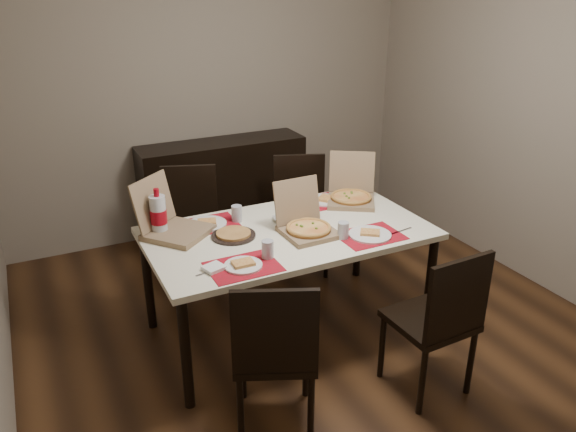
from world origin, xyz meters
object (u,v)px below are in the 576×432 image
object	(u,v)px
chair_near_right	(439,318)
soda_bottle	(159,215)
chair_far_right	(301,208)
chair_near_left	(275,350)
dip_bowl	(280,219)
sideboard	(224,189)
pizza_box_center	(306,225)
dining_table	(288,240)
chair_far_left	(191,222)

from	to	relation	value
chair_near_right	soda_bottle	size ratio (longest dim) A/B	3.00
chair_near_right	chair_far_right	distance (m)	1.77
soda_bottle	chair_near_left	bearing A→B (deg)	-75.81
dip_bowl	soda_bottle	size ratio (longest dim) A/B	0.34
sideboard	dip_bowl	bearing A→B (deg)	-95.16
chair_near_right	soda_bottle	distance (m)	1.79
sideboard	soda_bottle	bearing A→B (deg)	-123.71
pizza_box_center	dining_table	bearing A→B (deg)	135.48
dining_table	pizza_box_center	distance (m)	0.17
sideboard	dining_table	distance (m)	1.70
dip_bowl	soda_bottle	xyz separation A→B (m)	(-0.78, 0.14, 0.12)
pizza_box_center	dip_bowl	distance (m)	0.26
dining_table	pizza_box_center	bearing A→B (deg)	-44.52
chair_far_right	pizza_box_center	xyz separation A→B (m)	(-0.43, -0.90, 0.29)
chair_near_right	chair_far_right	world-z (taller)	same
sideboard	pizza_box_center	distance (m)	1.79
pizza_box_center	soda_bottle	distance (m)	0.93
chair_far_left	pizza_box_center	bearing A→B (deg)	-65.68
dining_table	soda_bottle	size ratio (longest dim) A/B	5.81
dining_table	chair_far_right	world-z (taller)	chair_far_right
pizza_box_center	soda_bottle	size ratio (longest dim) A/B	1.17
sideboard	chair_far_right	xyz separation A→B (m)	(0.35, -0.86, 0.06)
chair_near_right	pizza_box_center	bearing A→B (deg)	113.87
dining_table	soda_bottle	bearing A→B (deg)	158.31
soda_bottle	dip_bowl	bearing A→B (deg)	-10.04
chair_far_left	chair_far_right	world-z (taller)	same
sideboard	soda_bottle	world-z (taller)	soda_bottle
dining_table	chair_near_right	bearing A→B (deg)	-63.69
chair_near_right	chair_far_left	world-z (taller)	same
pizza_box_center	soda_bottle	bearing A→B (deg)	155.37
chair_near_left	pizza_box_center	world-z (taller)	pizza_box_center
pizza_box_center	sideboard	bearing A→B (deg)	87.63
chair_far_left	dip_bowl	xyz separation A→B (m)	(0.40, -0.78, 0.25)
chair_near_right	soda_bottle	xyz separation A→B (m)	(-1.23, 1.25, 0.37)
soda_bottle	sideboard	bearing A→B (deg)	56.29
sideboard	chair_far_right	world-z (taller)	chair_far_right
dining_table	chair_far_right	size ratio (longest dim) A/B	1.94
sideboard	chair_near_right	size ratio (longest dim) A/B	1.61
chair_near_left	chair_near_right	world-z (taller)	same
chair_far_left	pizza_box_center	world-z (taller)	pizza_box_center
sideboard	chair_far_left	world-z (taller)	chair_far_left
sideboard	chair_near_right	world-z (taller)	chair_near_right
chair_near_left	dip_bowl	bearing A→B (deg)	62.93
dining_table	chair_far_left	world-z (taller)	chair_far_left
dining_table	chair_near_left	size ratio (longest dim) A/B	1.94
chair_near_right	pizza_box_center	world-z (taller)	pizza_box_center
chair_near_left	chair_far_right	world-z (taller)	same
sideboard	chair_far_right	bearing A→B (deg)	-67.52
chair_far_left	sideboard	bearing A→B (deg)	53.76
soda_bottle	chair_far_left	bearing A→B (deg)	59.37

